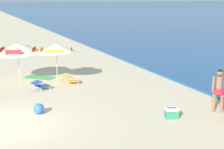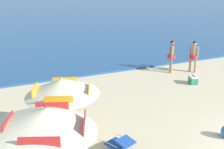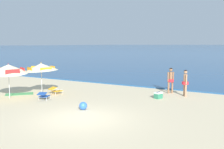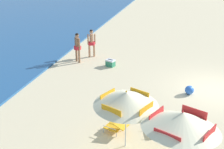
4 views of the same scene
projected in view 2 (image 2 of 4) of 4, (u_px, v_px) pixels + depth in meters
beach_umbrella_striped_main at (62, 87)px, 8.55m from camera, size 3.06×3.05×2.17m
beach_umbrella_striped_second at (46, 119)px, 6.56m from camera, size 3.35×3.35×2.24m
lounge_chair_under_umbrella at (120, 143)px, 8.55m from camera, size 0.80×0.98×0.49m
lounge_chair_beside_umbrella at (81, 123)px, 9.78m from camera, size 0.75×0.98×0.50m
person_standing_near_shore at (194, 54)px, 15.91m from camera, size 0.42×0.45×1.73m
person_standing_beside at (172, 54)px, 15.87m from camera, size 0.43×0.44×1.77m
cooler_box at (193, 80)px, 14.30m from camera, size 0.49×0.58×0.43m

